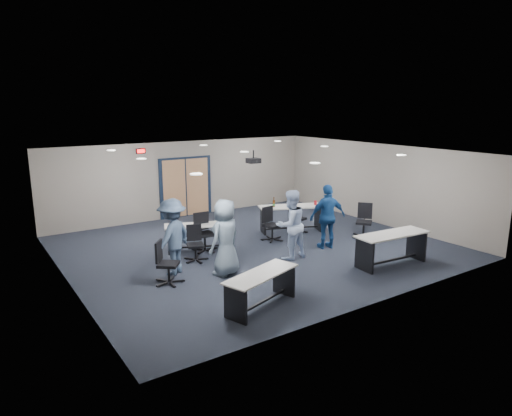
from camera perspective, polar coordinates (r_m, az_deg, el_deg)
floor at (r=13.04m, az=-0.20°, el=-4.90°), size 10.00×10.00×0.00m
back_wall at (r=16.57m, az=-8.85°, el=3.59°), size 10.00×0.04×2.70m
front_wall at (r=9.40m, az=15.18°, el=-3.86°), size 10.00×0.04×2.70m
left_wall at (r=10.84m, az=-22.82°, el=-2.21°), size 0.04×9.00×2.70m
right_wall at (r=15.96m, az=14.95°, el=2.95°), size 0.04×9.00×2.70m
ceiling at (r=12.49m, az=-0.21°, el=6.99°), size 10.00×9.00×0.04m
double_door at (r=16.59m, az=-8.76°, el=2.55°), size 2.00×0.07×2.20m
exit_sign at (r=15.78m, az=-14.21°, el=6.92°), size 0.32×0.07×0.18m
ceiling_projector at (r=13.10m, az=-0.32°, el=5.96°), size 0.35×0.32×0.37m
ceiling_can_lights at (r=12.70m, az=-0.84°, el=6.95°), size 6.24×5.74×0.02m
table_front_left at (r=9.18m, az=0.66°, el=-9.48°), size 1.87×1.11×0.72m
table_front_right at (r=11.99m, az=16.61°, el=-4.26°), size 2.06×0.83×0.82m
table_back_left at (r=12.74m, az=-7.26°, el=-3.07°), size 1.91×1.24×0.74m
table_back_right at (r=14.52m, az=4.42°, el=-0.71°), size 2.16×1.41×1.14m
chair_back_a at (r=11.89m, az=-7.59°, el=-4.44°), size 0.73×0.73×0.93m
chair_back_b at (r=12.62m, az=-6.44°, el=-3.07°), size 0.71×0.71×1.06m
chair_back_c at (r=13.54m, az=2.06°, el=-2.03°), size 0.73×0.73×1.00m
chair_back_d at (r=14.45m, az=5.24°, el=-1.19°), size 0.77×0.77×0.97m
chair_loose_left at (r=10.52m, az=-10.89°, el=-6.71°), size 0.88×0.88×1.00m
chair_loose_right at (r=14.19m, az=13.35°, el=-1.59°), size 0.92×0.92×1.04m
person_plaid at (r=10.78m, az=-3.86°, el=-3.69°), size 1.04×0.86×1.83m
person_lightblue at (r=11.91m, az=4.33°, el=-2.08°), size 0.92×0.73×1.83m
person_navy at (r=12.89m, az=8.94°, el=-1.08°), size 1.14×0.69×1.82m
person_back at (r=10.99m, az=-10.41°, el=-3.56°), size 1.36×1.19×1.83m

